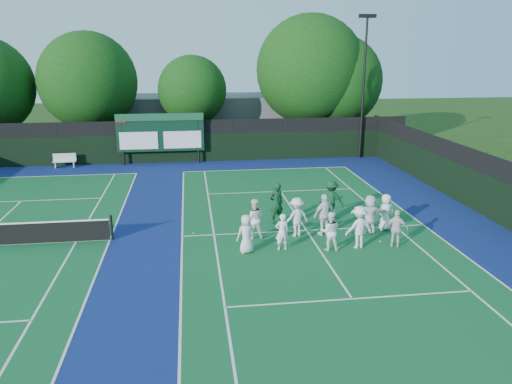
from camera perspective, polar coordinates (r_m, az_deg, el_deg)
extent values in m
plane|color=#1B380F|center=(21.46, 6.40, -5.33)|extent=(120.00, 120.00, 0.00)
cube|color=navy|center=(21.82, -9.79, -5.10)|extent=(34.00, 32.00, 0.01)
cube|color=#115529|center=(22.37, 5.79, -4.39)|extent=(10.97, 23.77, 0.00)
cube|color=silver|center=(33.55, 1.13, 2.61)|extent=(10.97, 0.08, 0.00)
cube|color=silver|center=(21.80, -8.44, -5.03)|extent=(0.08, 23.77, 0.00)
cube|color=silver|center=(24.19, 18.56, -3.57)|extent=(0.08, 23.77, 0.00)
cube|color=silver|center=(21.81, -4.83, -4.89)|extent=(0.08, 23.77, 0.00)
cube|color=silver|center=(23.63, 15.57, -3.78)|extent=(0.08, 23.77, 0.00)
cube|color=silver|center=(16.74, 10.93, -11.90)|extent=(8.23, 0.08, 0.00)
cube|color=silver|center=(28.32, 2.82, 0.07)|extent=(8.23, 0.08, 0.00)
cube|color=silver|center=(22.36, 5.79, -4.38)|extent=(0.08, 12.80, 0.00)
cube|color=silver|center=(34.37, -22.63, 1.69)|extent=(10.97, 0.08, 0.00)
cube|color=silver|center=(22.07, -16.35, -5.25)|extent=(0.08, 23.77, 0.00)
cube|color=silver|center=(22.33, -19.84, -5.32)|extent=(0.08, 23.77, 0.00)
cube|color=silver|center=(29.28, -25.23, -0.94)|extent=(8.23, 0.08, 0.00)
cube|color=black|center=(36.02, -9.14, 4.95)|extent=(34.00, 0.08, 2.00)
cube|color=black|center=(35.77, -9.25, 7.31)|extent=(34.00, 0.05, 1.00)
cube|color=black|center=(25.64, 25.83, -0.96)|extent=(0.08, 32.00, 2.00)
cube|color=black|center=(25.28, 26.24, 2.30)|extent=(0.05, 32.00, 1.00)
cylinder|color=black|center=(35.78, -15.01, 5.75)|extent=(0.16, 0.16, 3.50)
cylinder|color=black|center=(35.49, -6.61, 6.11)|extent=(0.16, 0.16, 3.50)
cube|color=black|center=(35.47, -10.87, 6.66)|extent=(6.00, 0.15, 2.60)
cube|color=#154B2C|center=(35.21, -10.97, 8.40)|extent=(6.00, 0.05, 0.50)
cube|color=silver|center=(35.56, -13.26, 5.73)|extent=(2.60, 0.04, 1.20)
cube|color=silver|center=(35.40, -8.40, 5.94)|extent=(2.60, 0.04, 1.20)
cube|color=#990D0C|center=(35.46, -15.20, 8.03)|extent=(0.70, 0.04, 0.50)
cube|color=slate|center=(43.86, -3.71, 8.38)|extent=(18.00, 6.00, 4.00)
cylinder|color=black|center=(37.34, 12.17, 11.38)|extent=(0.16, 0.16, 10.00)
cube|color=black|center=(37.31, 12.64, 19.05)|extent=(1.20, 0.30, 0.25)
cylinder|color=black|center=(21.87, -16.17, -3.94)|extent=(0.10, 0.10, 1.10)
cube|color=silver|center=(36.44, -21.05, 3.28)|extent=(1.53, 0.50, 0.06)
cube|color=silver|center=(36.53, -21.04, 3.76)|extent=(1.51, 0.16, 0.50)
cube|color=silver|center=(36.63, -21.93, 2.89)|extent=(0.08, 0.35, 0.40)
cube|color=silver|center=(36.35, -20.09, 2.98)|extent=(0.08, 0.35, 0.40)
cylinder|color=black|center=(40.05, -18.12, 6.06)|extent=(0.44, 0.44, 2.83)
sphere|color=#0C350C|center=(39.60, -18.64, 11.92)|extent=(7.18, 7.18, 7.18)
sphere|color=#0C350C|center=(39.84, -17.61, 10.99)|extent=(5.03, 5.03, 5.03)
cylinder|color=black|center=(39.39, -7.12, 6.59)|extent=(0.44, 0.44, 2.85)
sphere|color=#0C350C|center=(38.99, -7.29, 11.49)|extent=(5.21, 5.21, 5.21)
sphere|color=#0C350C|center=(39.34, -6.38, 10.80)|extent=(3.65, 3.65, 3.65)
cylinder|color=black|center=(40.50, 6.03, 7.04)|extent=(0.44, 0.44, 3.08)
sphere|color=#0C350C|center=(40.05, 6.23, 13.71)|extent=(8.45, 8.45, 8.45)
sphere|color=#0C350C|center=(40.52, 6.93, 12.52)|extent=(5.91, 5.91, 5.91)
cylinder|color=black|center=(41.07, 8.90, 6.78)|extent=(0.44, 0.44, 2.68)
sphere|color=#0C350C|center=(40.64, 9.14, 12.42)|extent=(7.20, 7.20, 7.20)
sphere|color=#0C350C|center=(41.15, 9.80, 11.42)|extent=(5.04, 5.04, 5.04)
sphere|color=#BCD419|center=(23.29, 7.54, -3.54)|extent=(0.07, 0.07, 0.07)
sphere|color=#BCD419|center=(21.58, 14.02, -5.51)|extent=(0.07, 0.07, 0.07)
sphere|color=#BCD419|center=(22.02, -7.15, -4.70)|extent=(0.07, 0.07, 0.07)
sphere|color=#BCD419|center=(23.87, 8.98, -3.12)|extent=(0.07, 0.07, 0.07)
sphere|color=#BCD419|center=(20.57, 9.50, -6.32)|extent=(0.07, 0.07, 0.07)
imported|color=silver|center=(19.67, -1.13, -4.81)|extent=(0.88, 0.70, 1.56)
imported|color=white|center=(19.96, 3.00, -4.57)|extent=(0.59, 0.43, 1.52)
imported|color=white|center=(20.11, 8.47, -4.45)|extent=(0.88, 0.74, 1.60)
imported|color=white|center=(20.53, 11.69, -3.95)|extent=(1.24, 0.85, 1.76)
imported|color=silver|center=(21.02, 15.76, -4.04)|extent=(0.99, 0.72, 1.56)
imported|color=white|center=(21.13, -0.23, -3.06)|extent=(0.88, 0.70, 1.74)
imported|color=silver|center=(21.42, 4.65, -2.87)|extent=(1.25, 0.94, 1.72)
imported|color=white|center=(21.67, 7.83, -2.58)|extent=(1.17, 0.81, 1.84)
imported|color=white|center=(22.24, 12.85, -2.49)|extent=(1.62, 0.52, 1.74)
imported|color=white|center=(22.86, 14.58, -2.24)|extent=(0.84, 0.58, 1.64)
imported|color=#0F3820|center=(22.90, 2.34, -1.29)|extent=(0.81, 0.66, 1.94)
imported|color=#103B1D|center=(23.95, 8.57, -0.82)|extent=(1.28, 0.87, 1.83)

